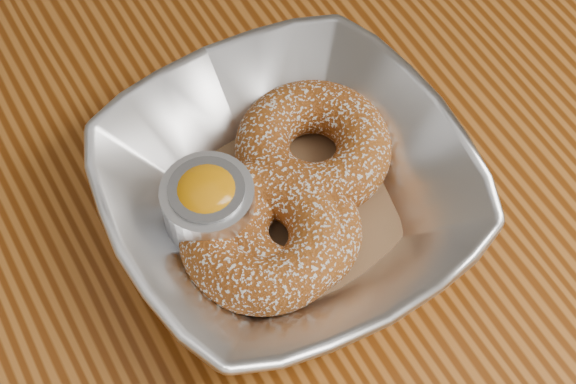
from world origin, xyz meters
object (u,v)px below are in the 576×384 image
ramekin (209,207)px  serving_bowl (288,194)px  donut_back (313,147)px  donut_front (290,231)px  donut_extra (264,236)px

ramekin → serving_bowl: bearing=-12.7°
serving_bowl → ramekin: size_ratio=3.98×
serving_bowl → donut_back: size_ratio=2.22×
donut_front → donut_back: bearing=46.3°
serving_bowl → donut_extra: (-0.03, -0.02, 0.00)m
serving_bowl → ramekin: (-0.05, 0.01, 0.01)m
serving_bowl → donut_extra: bearing=-146.1°
donut_extra → ramekin: size_ratio=1.82×
serving_bowl → donut_front: size_ratio=2.54×
serving_bowl → donut_extra: 0.03m
donut_back → donut_extra: same height
donut_extra → serving_bowl: bearing=33.9°
serving_bowl → donut_front: (-0.01, -0.02, -0.00)m
donut_back → ramekin: ramekin is taller
serving_bowl → donut_back: 0.04m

